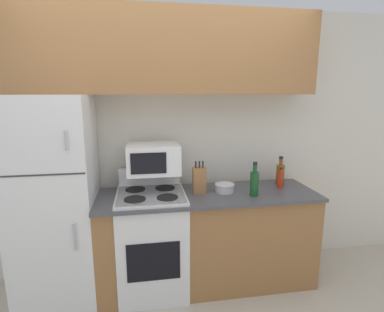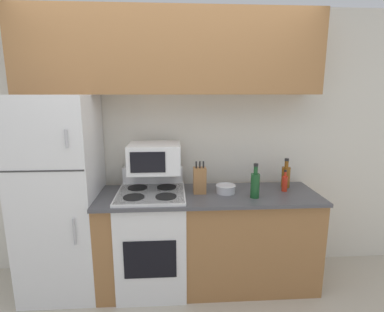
% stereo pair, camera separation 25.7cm
% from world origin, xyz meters
% --- Properties ---
extents(ground_plane, '(12.00, 12.00, 0.00)m').
position_xyz_m(ground_plane, '(0.00, 0.00, 0.00)').
color(ground_plane, beige).
extents(wall_back, '(8.00, 0.05, 2.55)m').
position_xyz_m(wall_back, '(0.00, 0.67, 1.27)').
color(wall_back, silver).
rests_on(wall_back, ground_plane).
extents(lower_cabinets, '(1.96, 0.63, 0.89)m').
position_xyz_m(lower_cabinets, '(0.33, 0.29, 0.45)').
color(lower_cabinets, '#9E6B3D').
rests_on(lower_cabinets, ground_plane).
extents(refrigerator, '(0.65, 0.66, 1.76)m').
position_xyz_m(refrigerator, '(-0.98, 0.32, 0.88)').
color(refrigerator, white).
rests_on(refrigerator, ground_plane).
extents(upper_cabinets, '(2.61, 0.35, 0.71)m').
position_xyz_m(upper_cabinets, '(0.00, 0.48, 2.11)').
color(upper_cabinets, '#9E6B3D').
rests_on(upper_cabinets, refrigerator).
extents(stove, '(0.60, 0.61, 1.08)m').
position_xyz_m(stove, '(-0.18, 0.28, 0.47)').
color(stove, white).
rests_on(stove, ground_plane).
extents(microwave, '(0.46, 0.38, 0.25)m').
position_xyz_m(microwave, '(-0.15, 0.38, 1.21)').
color(microwave, white).
rests_on(microwave, stove).
extents(knife_block, '(0.11, 0.09, 0.29)m').
position_xyz_m(knife_block, '(0.25, 0.31, 1.01)').
color(knife_block, '#9E6B3D').
rests_on(knife_block, lower_cabinets).
extents(bowl, '(0.18, 0.18, 0.08)m').
position_xyz_m(bowl, '(0.48, 0.29, 0.93)').
color(bowl, silver).
rests_on(bowl, lower_cabinets).
extents(bottle_hot_sauce, '(0.05, 0.05, 0.20)m').
position_xyz_m(bottle_hot_sauce, '(1.03, 0.31, 0.97)').
color(bottle_hot_sauce, red).
rests_on(bottle_hot_sauce, lower_cabinets).
extents(bottle_whiskey, '(0.08, 0.08, 0.28)m').
position_xyz_m(bottle_whiskey, '(1.08, 0.42, 1.00)').
color(bottle_whiskey, brown).
rests_on(bottle_whiskey, lower_cabinets).
extents(bottle_wine_green, '(0.08, 0.08, 0.30)m').
position_xyz_m(bottle_wine_green, '(0.71, 0.16, 1.01)').
color(bottle_wine_green, '#194C23').
rests_on(bottle_wine_green, lower_cabinets).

